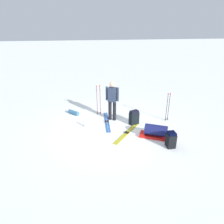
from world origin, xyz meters
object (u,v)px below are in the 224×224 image
at_px(sleeping_mat_rolled, 74,112).
at_px(thermos_bottle, 85,124).
at_px(skier_standing, 112,99).
at_px(backpack_large_dark, 171,140).
at_px(gear_sled, 156,132).
at_px(backpack_bright, 134,118).
at_px(ski_poles_planted_far, 168,106).
at_px(ski_pair_far, 107,122).
at_px(ski_poles_planted_near, 99,99).
at_px(ski_pair_near, 127,133).

bearing_deg(sleeping_mat_rolled, thermos_bottle, 110.75).
relative_size(skier_standing, backpack_large_dark, 2.99).
relative_size(backpack_large_dark, thermos_bottle, 2.19).
bearing_deg(gear_sled, skier_standing, -50.49).
height_order(skier_standing, gear_sled, skier_standing).
distance_m(backpack_bright, gear_sled, 1.28).
height_order(ski_poles_planted_far, sleeping_mat_rolled, ski_poles_planted_far).
bearing_deg(ski_pair_far, ski_poles_planted_far, 175.54).
bearing_deg(skier_standing, backpack_large_dark, 125.19).
distance_m(skier_standing, ski_poles_planted_far, 2.36).
height_order(backpack_bright, ski_poles_planted_near, ski_poles_planted_near).
height_order(backpack_large_dark, ski_poles_planted_far, ski_poles_planted_far).
height_order(ski_pair_near, ski_poles_planted_near, ski_poles_planted_near).
relative_size(skier_standing, ski_pair_near, 1.10).
height_order(backpack_large_dark, thermos_bottle, backpack_large_dark).
height_order(skier_standing, backpack_large_dark, skier_standing).
relative_size(ski_pair_far, sleeping_mat_rolled, 3.41).
bearing_deg(backpack_large_dark, thermos_bottle, -33.28).
relative_size(backpack_large_dark, ski_poles_planted_near, 0.42).
xyz_separation_m(ski_poles_planted_far, thermos_bottle, (3.51, 0.09, -0.56)).
bearing_deg(ski_poles_planted_near, backpack_large_dark, 125.87).
bearing_deg(ski_pair_near, backpack_large_dark, 139.14).
height_order(ski_poles_planted_near, ski_poles_planted_far, ski_poles_planted_near).
bearing_deg(ski_pair_far, gear_sled, 137.94).
distance_m(backpack_large_dark, ski_poles_planted_far, 2.12).
bearing_deg(thermos_bottle, ski_poles_planted_near, -119.95).
bearing_deg(skier_standing, ski_pair_near, 107.16).
height_order(skier_standing, backpack_bright, skier_standing).
xyz_separation_m(ski_pair_far, backpack_bright, (-1.09, 0.33, 0.28)).
distance_m(skier_standing, ski_pair_far, 1.00).
relative_size(backpack_bright, sleeping_mat_rolled, 1.09).
height_order(backpack_bright, gear_sled, backpack_bright).
distance_m(ski_poles_planted_near, sleeping_mat_rolled, 1.34).
xyz_separation_m(ski_pair_far, ski_poles_planted_near, (0.27, -0.87, 0.74)).
distance_m(ski_poles_planted_far, sleeping_mat_rolled, 4.21).
height_order(ski_poles_planted_near, sleeping_mat_rolled, ski_poles_planted_near).
xyz_separation_m(ski_pair_far, sleeping_mat_rolled, (1.43, -0.99, 0.08)).
relative_size(ski_poles_planted_near, sleeping_mat_rolled, 2.48).
xyz_separation_m(skier_standing, ski_poles_planted_near, (0.53, -0.67, -0.20)).
height_order(skier_standing, ski_poles_planted_near, skier_standing).
relative_size(ski_poles_planted_near, thermos_bottle, 5.26).
height_order(backpack_bright, thermos_bottle, backpack_bright).
xyz_separation_m(backpack_bright, ski_poles_planted_near, (1.36, -1.21, 0.46)).
relative_size(ski_poles_planted_near, gear_sled, 1.10).
height_order(backpack_bright, sleeping_mat_rolled, backpack_bright).
bearing_deg(ski_pair_near, backpack_bright, -121.31).
xyz_separation_m(backpack_large_dark, sleeping_mat_rolled, (3.36, -3.17, -0.19)).
distance_m(skier_standing, ski_pair_near, 1.63).
height_order(ski_pair_far, sleeping_mat_rolled, sleeping_mat_rolled).
relative_size(gear_sled, sleeping_mat_rolled, 2.26).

